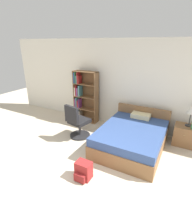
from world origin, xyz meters
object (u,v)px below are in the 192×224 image
Objects in this scene: bookshelf at (83,97)px; nightstand at (184,135)px; table_lamp at (192,111)px; backpack_red at (83,171)px; bed at (132,137)px; office_chair at (77,123)px.

bookshelf is 3.16× the size of nightstand.
table_lamp reaches higher than backpack_red.
bed is (1.97, -0.83, -0.54)m from bookshelf.
table_lamp is at bearing -0.68° from bookshelf.
table_lamp is (2.66, 1.05, 0.49)m from office_chair.
nightstand is at bearing 21.15° from office_chair.
office_chair reaches higher than bed.
nightstand is at bearing 33.39° from bed.
bed is at bearing -22.77° from bookshelf.
table_lamp is at bearing 33.65° from bed.
bookshelf is 3.17× the size of table_lamp.
bookshelf is 3.15m from table_lamp.
bed is at bearing -146.35° from table_lamp.
bed is 3.73× the size of nightstand.
table_lamp reaches higher than bed.
backpack_red is (1.00, -1.28, -0.26)m from office_chair.
office_chair is 2.70× the size of backpack_red.
office_chair is 2.80m from nightstand.
table_lamp is (0.06, 0.04, 0.66)m from nightstand.
nightstand is 0.67m from table_lamp.
bookshelf is 1.26m from office_chair.
bookshelf is 2.20m from bed.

